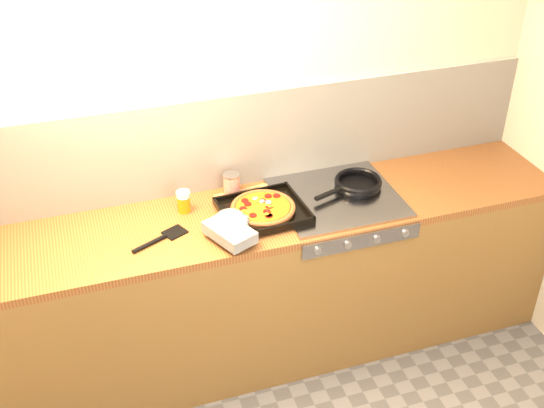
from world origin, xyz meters
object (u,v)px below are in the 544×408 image
object	(u,v)px
pizza_on_tray	(253,214)
juice_glass	(184,201)
frying_pan	(357,183)
tomato_can	(232,185)

from	to	relation	value
pizza_on_tray	juice_glass	world-z (taller)	juice_glass
pizza_on_tray	juice_glass	size ratio (longest dim) A/B	4.79
frying_pan	tomato_can	xyz separation A→B (m)	(-0.62, 0.15, 0.02)
pizza_on_tray	juice_glass	xyz separation A→B (m)	(-0.29, 0.19, 0.01)
frying_pan	tomato_can	distance (m)	0.64
pizza_on_tray	tomato_can	xyz separation A→B (m)	(-0.03, 0.26, 0.02)
pizza_on_tray	juice_glass	distance (m)	0.35
pizza_on_tray	tomato_can	world-z (taller)	tomato_can
tomato_can	juice_glass	distance (m)	0.27
frying_pan	tomato_can	world-z (taller)	tomato_can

